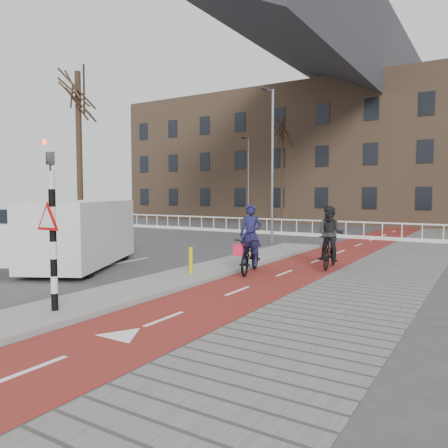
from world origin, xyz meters
The scene contains 15 objects.
ground centered at (0.00, 0.00, 0.00)m, with size 120.00×120.00×0.00m, color #38383A.
bike_lane centered at (1.50, 10.00, 0.01)m, with size 2.50×60.00×0.01m, color maroon.
sidewalk centered at (4.30, 10.00, 0.01)m, with size 3.00×60.00×0.01m, color slate.
curb_island centered at (-0.70, 4.00, 0.06)m, with size 1.80×16.00×0.12m, color gray.
traffic_signal centered at (-0.60, -2.02, 1.99)m, with size 0.80×0.80×3.68m.
bollard centered at (-0.70, 2.95, 0.52)m, with size 0.12×0.12×0.79m, color #D4BF0B.
cyclist_near centered at (0.55, 4.47, 0.75)m, with size 1.28×2.27×2.21m.
cyclist_far centered at (2.45, 6.64, 0.89)m, with size 0.99×2.05×2.12m.
van centered at (-4.94, 2.39, 1.21)m, with size 4.34×5.70×2.29m.
railing centered at (-5.00, 17.00, 0.31)m, with size 28.00×0.10×0.99m.
townhouse_row centered at (-3.00, 32.00, 7.81)m, with size 46.00×10.00×15.90m.
tree_left centered at (-11.39, 7.81, 4.42)m, with size 0.31×0.31×8.84m, color black.
tree_mid centered at (-7.57, 24.99, 4.34)m, with size 0.24×0.24×8.68m, color black.
streetlight_near centered at (-2.12, 11.67, 3.78)m, with size 0.12×0.12×7.55m, color slate.
streetlight_left centered at (-10.11, 23.99, 3.57)m, with size 0.12×0.12×7.14m, color slate.
Camera 1 is at (7.10, -7.76, 2.55)m, focal length 35.00 mm.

